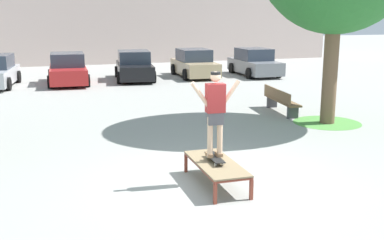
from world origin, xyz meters
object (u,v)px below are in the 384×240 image
(car_tan, at_px, (194,64))
(skate_box, at_px, (216,165))
(car_red, at_px, (68,70))
(park_bench, at_px, (280,100))
(skateboard, at_px, (215,158))
(car_black, at_px, (134,67))
(skater, at_px, (215,108))
(car_grey, at_px, (254,63))

(car_tan, bearing_deg, skate_box, -107.23)
(car_red, height_order, park_bench, car_red)
(skateboard, distance_m, park_bench, 7.45)
(car_black, bearing_deg, car_red, -173.28)
(skateboard, relative_size, car_red, 0.19)
(skateboard, height_order, car_red, car_red)
(skateboard, relative_size, park_bench, 0.33)
(skate_box, relative_size, park_bench, 0.79)
(skater, height_order, car_black, skater)
(car_red, height_order, car_grey, same)
(car_grey, distance_m, park_bench, 10.37)
(car_black, bearing_deg, park_bench, -72.94)
(skateboard, relative_size, skater, 0.48)
(skater, distance_m, car_tan, 16.77)
(skater, distance_m, car_grey, 17.62)
(car_grey, bearing_deg, park_bench, -110.85)
(park_bench, bearing_deg, skate_box, -128.45)
(skateboard, distance_m, car_tan, 16.75)
(skater, bearing_deg, car_tan, 72.69)
(car_red, bearing_deg, car_grey, 0.58)
(skateboard, relative_size, car_grey, 0.19)
(skater, bearing_deg, park_bench, 51.17)
(skate_box, distance_m, car_black, 15.95)
(park_bench, bearing_deg, car_black, 107.06)
(car_tan, xyz_separation_m, park_bench, (-0.31, -10.19, -0.24))
(car_black, distance_m, car_tan, 3.38)
(car_black, relative_size, car_grey, 1.03)
(car_black, height_order, park_bench, car_black)
(skater, bearing_deg, car_red, 96.57)
(car_red, bearing_deg, skateboard, -83.43)
(car_grey, height_order, park_bench, car_grey)
(car_black, xyz_separation_m, car_grey, (6.75, -0.30, 0.00))
(car_grey, bearing_deg, car_tan, 171.55)
(skater, height_order, car_red, skater)
(car_red, distance_m, car_grey, 10.13)
(car_tan, distance_m, park_bench, 10.19)
(car_red, height_order, car_tan, same)
(park_bench, bearing_deg, skater, -128.83)
(skateboard, bearing_deg, car_red, 96.57)
(skate_box, distance_m, park_bench, 7.52)
(skateboard, xyz_separation_m, car_grey, (8.36, 15.49, 0.15))
(car_tan, height_order, park_bench, car_tan)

